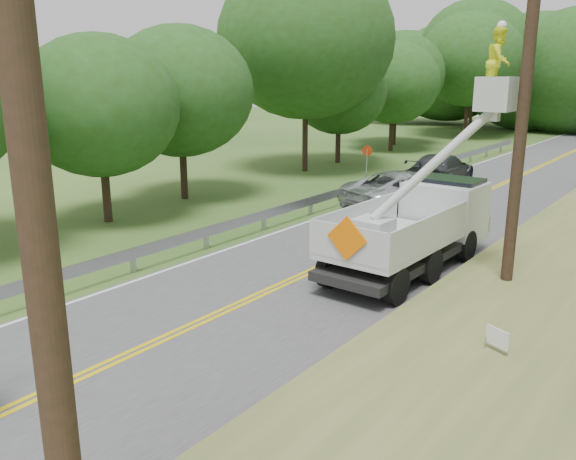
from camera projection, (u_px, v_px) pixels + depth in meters
The scene contains 9 objects.
ground at pixel (107, 365), 11.84m from camera, with size 140.00×140.00×0.00m, color #294F1D.
road at pixel (414, 224), 22.68m from camera, with size 7.20×96.00×0.03m.
guardrail at pixel (337, 194), 25.56m from camera, with size 0.18×48.00×0.77m.
treeline_left at pixel (383, 61), 40.29m from camera, with size 10.77×56.06×11.94m.
bucket_truck at pixel (428, 215), 17.64m from camera, with size 3.78×6.88×6.69m.
suv_silver at pixel (408, 190), 24.87m from camera, with size 2.72×5.90×1.64m, color #BABFC2.
suv_darkgrey at pixel (441, 169), 30.36m from camera, with size 2.22×5.47×1.59m, color #34373B.
stop_sign_permanent at pixel (367, 163), 27.39m from camera, with size 0.49×0.16×2.38m.
yard_sign at pixel (497, 339), 11.68m from camera, with size 0.51×0.25×0.79m.
Camera 1 is at (9.31, -6.46, 5.64)m, focal length 37.24 mm.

